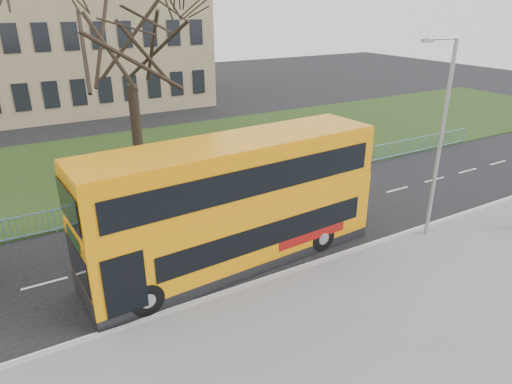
% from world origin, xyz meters
% --- Properties ---
extents(ground, '(120.00, 120.00, 0.00)m').
position_xyz_m(ground, '(0.00, 0.00, 0.00)').
color(ground, black).
rests_on(ground, ground).
extents(pavement, '(80.00, 10.50, 0.12)m').
position_xyz_m(pavement, '(0.00, -6.75, 0.06)').
color(pavement, slate).
rests_on(pavement, ground).
extents(kerb, '(80.00, 0.20, 0.14)m').
position_xyz_m(kerb, '(0.00, -1.55, 0.07)').
color(kerb, '#98989B').
rests_on(kerb, ground).
extents(grass_verge, '(80.00, 15.40, 0.08)m').
position_xyz_m(grass_verge, '(0.00, 14.30, 0.04)').
color(grass_verge, '#203613').
rests_on(grass_verge, ground).
extents(guard_railing, '(40.00, 0.12, 1.10)m').
position_xyz_m(guard_railing, '(0.00, 6.60, 0.55)').
color(guard_railing, '#70A1C8').
rests_on(guard_railing, ground).
extents(bare_tree, '(9.28, 9.28, 13.26)m').
position_xyz_m(bare_tree, '(-3.00, 10.00, 6.71)').
color(bare_tree, black).
rests_on(bare_tree, grass_verge).
extents(civic_building, '(30.00, 15.00, 14.00)m').
position_xyz_m(civic_building, '(-5.00, 35.00, 7.00)').
color(civic_building, '#846E54').
rests_on(civic_building, ground).
extents(yellow_bus, '(11.82, 3.50, 4.89)m').
position_xyz_m(yellow_bus, '(-2.19, 0.39, 2.62)').
color(yellow_bus, orange).
rests_on(yellow_bus, ground).
extents(street_lamp, '(1.75, 0.33, 8.24)m').
position_xyz_m(street_lamp, '(5.90, -2.00, 4.64)').
color(street_lamp, '#95969D').
rests_on(street_lamp, pavement).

